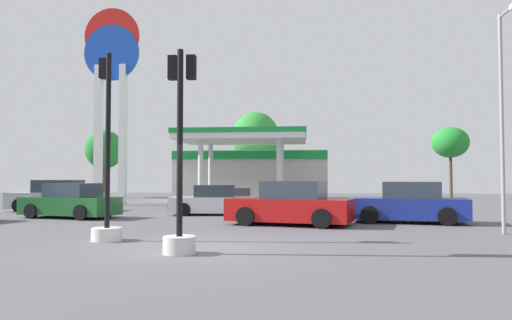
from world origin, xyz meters
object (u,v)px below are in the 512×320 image
car_3 (213,201)px  car_5 (71,202)px  tree_2 (450,143)px  station_pole_sign (111,80)px  traffic_signal_0 (180,189)px  car_0 (408,204)px  corner_streetlamp (504,100)px  traffic_signal_1 (107,195)px  tree_1 (256,138)px  tree_0 (104,150)px  car_1 (56,197)px  car_4 (290,205)px

car_3 → car_5: 6.31m
car_5 → tree_2: tree_2 is taller
station_pole_sign → traffic_signal_0: size_ratio=2.74×
car_3 → traffic_signal_0: (1.47, -11.60, 0.85)m
car_0 → car_5: bearing=176.7°
tree_2 → corner_streetlamp: bearing=-103.4°
car_5 → traffic_signal_1: size_ratio=0.87×
traffic_signal_1 → tree_1: bearing=87.7°
car_0 → corner_streetlamp: bearing=-61.0°
car_5 → tree_1: bearing=75.2°
tree_0 → tree_1: tree_1 is taller
station_pole_sign → tree_2: size_ratio=2.06×
station_pole_sign → car_0: size_ratio=2.74×
car_3 → corner_streetlamp: 13.11m
car_1 → car_3: car_1 is taller
car_1 → tree_0: 18.77m
car_1 → traffic_signal_0: (10.22, -13.31, 0.74)m
tree_0 → tree_2: (31.02, 1.84, 0.54)m
station_pole_sign → car_5: (2.40, -9.96, -7.46)m
tree_0 → tree_2: bearing=3.4°
traffic_signal_0 → traffic_signal_1: size_ratio=0.90×
car_1 → tree_1: bearing=64.1°
car_0 → tree_0: bearing=134.3°
car_3 → traffic_signal_0: bearing=-82.8°
car_1 → traffic_signal_1: bearing=-56.0°
car_5 → car_0: bearing=-3.3°
car_5 → tree_1: (5.88, 22.20, 4.66)m
car_3 → tree_1: tree_1 is taller
car_3 → tree_0: (-13.79, 19.43, 3.71)m
car_1 → traffic_signal_0: traffic_signal_0 is taller
tree_0 → tree_1: (13.84, 0.37, 1.00)m
traffic_signal_1 → corner_streetlamp: (11.60, 2.52, 2.88)m
car_4 → tree_2: size_ratio=0.77×
tree_1 → tree_2: bearing=4.9°
station_pole_sign → car_5: size_ratio=2.86×
car_0 → corner_streetlamp: size_ratio=0.68×
station_pole_sign → car_4: size_ratio=2.66×
car_3 → tree_2: (17.23, 21.27, 4.25)m
station_pole_sign → car_0: bearing=-33.1°
car_1 → car_3: bearing=-11.1°
car_5 → tree_0: (-7.96, 21.83, 3.66)m
car_0 → corner_streetlamp: 5.57m
traffic_signal_0 → tree_2: 36.61m
car_4 → traffic_signal_0: bearing=-108.5°
traffic_signal_0 → traffic_signal_1: (-2.61, 2.01, -0.22)m
corner_streetlamp → car_3: bearing=146.0°
car_1 → traffic_signal_0: 16.80m
traffic_signal_1 → tree_1: size_ratio=0.68×
station_pole_sign → car_0: station_pole_sign is taller
car_4 → tree_1: 25.13m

